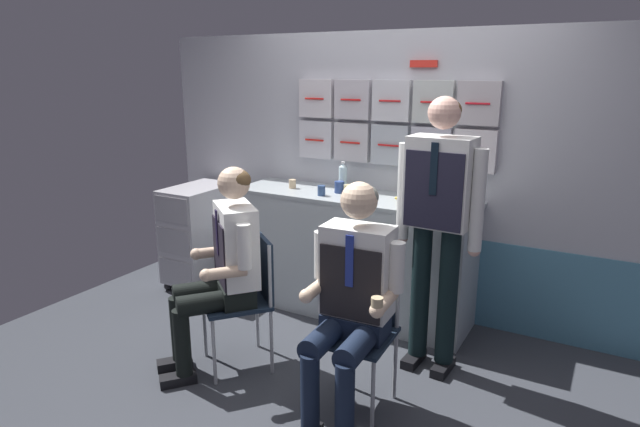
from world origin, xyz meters
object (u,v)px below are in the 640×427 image
crew_member_left (224,260)px  crew_member_standing (438,212)px  folding_chair_right (362,315)px  folding_chair_left (250,287)px  snack_banana (406,198)px  service_trolley (200,232)px  sparkling_bottle_green (432,186)px  crew_member_right (352,292)px  paper_cup_blue (292,184)px

crew_member_left → crew_member_standing: size_ratio=0.76×
folding_chair_right → crew_member_standing: size_ratio=0.50×
folding_chair_left → snack_banana: snack_banana is taller
service_trolley → crew_member_standing: size_ratio=0.52×
service_trolley → sparkling_bottle_green: bearing=6.0°
service_trolley → crew_member_left: size_ratio=0.68×
folding_chair_left → snack_banana: size_ratio=4.96×
service_trolley → crew_member_right: bearing=-27.8°
folding_chair_left → crew_member_right: (0.80, -0.18, 0.20)m
crew_member_right → folding_chair_left: bearing=167.6°
folding_chair_left → sparkling_bottle_green: bearing=53.4°
crew_member_right → sparkling_bottle_green: size_ratio=5.35×
crew_member_left → folding_chair_right: bearing=6.5°
crew_member_right → snack_banana: size_ratio=7.61×
sparkling_bottle_green → crew_member_standing: bearing=-68.1°
paper_cup_blue → folding_chair_right: bearing=-42.8°
sparkling_bottle_green → snack_banana: sparkling_bottle_green is taller
sparkling_bottle_green → folding_chair_left: bearing=-126.6°
folding_chair_right → crew_member_right: (0.01, -0.16, 0.20)m
folding_chair_left → folding_chair_right: size_ratio=1.00×
service_trolley → crew_member_left: bearing=-42.2°
folding_chair_right → snack_banana: bearing=98.0°
service_trolley → crew_member_standing: crew_member_standing is taller
service_trolley → crew_member_right: crew_member_right is taller
service_trolley → folding_chair_left: (1.20, -0.88, 0.05)m
service_trolley → crew_member_left: (1.10, -1.00, 0.25)m
paper_cup_blue → sparkling_bottle_green: bearing=4.7°
crew_member_left → crew_member_right: crew_member_right is taller
crew_member_left → sparkling_bottle_green: (0.91, 1.21, 0.34)m
sparkling_bottle_green → crew_member_left: bearing=-127.0°
crew_member_left → snack_banana: (0.75, 1.15, 0.24)m
sparkling_bottle_green → snack_banana: (-0.16, -0.06, -0.10)m
folding_chair_left → crew_member_standing: bearing=27.1°
folding_chair_left → folding_chair_right: 0.79m
crew_member_left → paper_cup_blue: 1.17m
folding_chair_right → paper_cup_blue: size_ratio=12.25×
crew_member_left → crew_member_right: (0.90, -0.06, 0.00)m
crew_member_right → sparkling_bottle_green: (0.01, 1.27, 0.34)m
crew_member_right → crew_member_standing: (0.23, 0.71, 0.31)m
crew_member_standing → crew_member_left: bearing=-150.2°
folding_chair_left → crew_member_standing: crew_member_standing is taller
service_trolley → folding_chair_right: (2.00, -0.90, 0.05)m
crew_member_left → snack_banana: size_ratio=7.60×
service_trolley → paper_cup_blue: size_ratio=12.74×
folding_chair_left → crew_member_right: 0.85m
service_trolley → paper_cup_blue: (0.90, 0.12, 0.51)m
crew_member_standing → sparkling_bottle_green: crew_member_standing is taller
folding_chair_left → snack_banana: 1.29m
crew_member_standing → crew_member_right: bearing=-108.2°
folding_chair_right → crew_member_right: bearing=-86.9°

